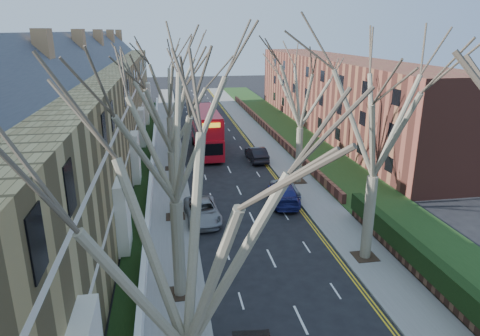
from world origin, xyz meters
name	(u,v)px	position (x,y,z in m)	size (l,w,h in m)	color
pavement_left	(168,142)	(-6.00, 39.00, 0.06)	(3.00, 102.00, 0.12)	slate
pavement_right	(261,138)	(6.00, 39.00, 0.06)	(3.00, 102.00, 0.12)	slate
terrace_left	(90,113)	(-13.65, 31.00, 5.53)	(9.70, 78.00, 13.60)	olive
flats_right	(336,94)	(17.46, 43.00, 4.98)	(13.97, 54.00, 10.00)	brown
wall_hedge_right	(460,296)	(7.70, 2.00, 1.12)	(0.70, 24.00, 1.80)	brown
front_wall_left	(153,156)	(-7.65, 31.00, 0.62)	(0.30, 78.00, 1.00)	white
grass_verge_right	(295,136)	(10.50, 39.00, 0.15)	(6.00, 102.00, 0.06)	#1E3E16
tree_left_near	(181,222)	(-5.70, -4.00, 8.93)	(9.80, 9.80, 13.73)	#766D54
tree_left_mid	(172,119)	(-5.70, 6.00, 9.56)	(10.50, 10.50, 14.71)	#766D54
tree_left_far	(169,95)	(-5.70, 16.00, 9.24)	(10.15, 10.15, 14.22)	#766D54
tree_left_dist	(167,74)	(-5.70, 28.00, 9.56)	(10.50, 10.50, 14.71)	#766D54
tree_right_mid	(380,105)	(5.70, 8.00, 9.56)	(10.50, 10.50, 14.71)	#766D54
tree_right_far	(302,82)	(5.70, 22.00, 9.24)	(10.15, 10.15, 14.22)	#766D54
double_decker_bus	(206,132)	(-1.58, 34.02, 2.35)	(2.99, 11.44, 4.76)	#B00C18
car_left_far	(202,211)	(-3.70, 15.35, 0.72)	(2.40, 5.21, 1.45)	gray
car_right_near	(284,194)	(3.11, 17.58, 0.79)	(2.22, 5.45, 1.58)	navy
car_right_mid	(285,187)	(3.63, 19.13, 0.73)	(1.73, 4.31, 1.47)	gray
car_right_far	(257,154)	(3.36, 29.47, 0.78)	(1.66, 4.76, 1.57)	black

